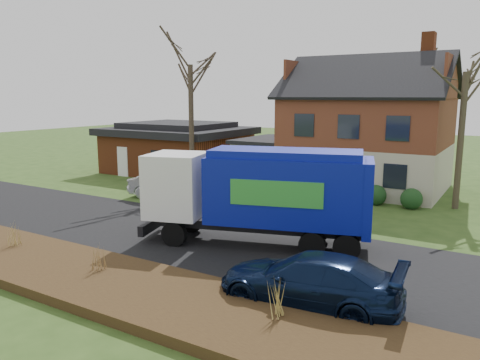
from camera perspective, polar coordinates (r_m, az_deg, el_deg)
The scene contains 14 objects.
ground at distance 18.62m, azimuth -3.43°, elevation -7.47°, with size 120.00×120.00×0.00m, color #2B4717.
road at distance 18.62m, azimuth -3.43°, elevation -7.44°, with size 80.00×7.00×0.02m, color black.
mulch_verge at distance 14.78m, azimuth -15.41°, elevation -12.04°, with size 80.00×3.50×0.30m, color black.
main_house at distance 29.81m, azimuth 14.37°, elevation 6.79°, with size 12.95×8.95×9.26m.
ranch_house at distance 35.55m, azimuth -7.58°, elevation 3.95°, with size 9.80×8.20×3.70m.
garbage_truck at distance 17.65m, azimuth 2.58°, elevation -1.28°, with size 8.96×4.67×3.71m.
silver_sedan at distance 26.22m, azimuth -8.75°, elevation -0.69°, with size 1.57×4.50×1.48m, color #B1B4B9.
navy_wagon at distance 13.10m, azimuth 8.38°, elevation -11.99°, with size 2.05×5.03×1.46m, color #0B1733.
tree_front_west at distance 29.18m, azimuth -6.13°, elevation 15.96°, with size 3.51×3.51×10.43m.
tree_front_east at distance 25.74m, azimuth 26.08°, elevation 14.25°, with size 3.50×3.50×9.73m.
tree_back at distance 36.65m, azimuth 20.27°, elevation 14.98°, with size 3.44×3.44×10.88m.
grass_clump_west at distance 18.88m, azimuth -25.90°, elevation -5.91°, with size 0.33×0.28×0.89m.
grass_clump_mid at distance 15.35m, azimuth -17.06°, elevation -8.88°, with size 0.32×0.27×0.90m.
grass_clump_east at distance 11.86m, azimuth 4.52°, elevation -14.11°, with size 0.38×0.31×0.96m.
Camera 1 is at (10.08, -14.59, 5.67)m, focal length 35.00 mm.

